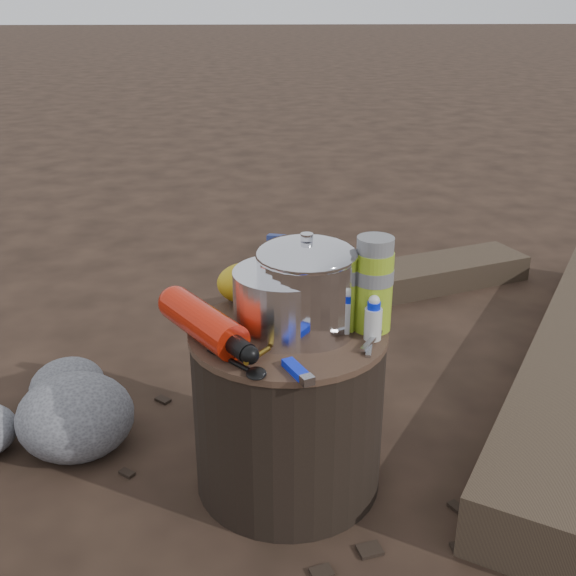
{
  "coord_description": "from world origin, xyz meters",
  "views": [
    {
      "loc": [
        -0.07,
        -1.29,
        1.03
      ],
      "look_at": [
        0.0,
        0.0,
        0.48
      ],
      "focal_mm": 42.84,
      "sensor_mm": 36.0,
      "label": 1
    }
  ],
  "objects": [
    {
      "name": "thermos",
      "position": [
        0.18,
        0.0,
        0.48
      ],
      "size": [
        0.08,
        0.08,
        0.2
      ],
      "primitive_type": "cylinder",
      "color": "#91B222",
      "rests_on": "stump"
    },
    {
      "name": "camping_pot",
      "position": [
        0.04,
        -0.0,
        0.48
      ],
      "size": [
        0.2,
        0.2,
        0.2
      ],
      "primitive_type": "cylinder",
      "color": "silver",
      "rests_on": "stump"
    },
    {
      "name": "fuel_bottle",
      "position": [
        -0.17,
        -0.03,
        0.42
      ],
      "size": [
        0.23,
        0.3,
        0.08
      ],
      "primitive_type": null,
      "rotation": [
        0.0,
        0.0,
        0.58
      ],
      "color": "red",
      "rests_on": "stump"
    },
    {
      "name": "travel_mug",
      "position": [
        0.09,
        0.15,
        0.44
      ],
      "size": [
        0.07,
        0.07,
        0.11
      ],
      "primitive_type": "cylinder",
      "color": "black",
      "rests_on": "stump"
    },
    {
      "name": "squeeze_bottle",
      "position": [
        0.17,
        -0.05,
        0.43
      ],
      "size": [
        0.04,
        0.04,
        0.08
      ],
      "primitive_type": "cylinder",
      "color": "silver",
      "rests_on": "stump"
    },
    {
      "name": "spork",
      "position": [
        -0.12,
        -0.13,
        0.39
      ],
      "size": [
        0.13,
        0.13,
        0.01
      ],
      "primitive_type": null,
      "rotation": [
        0.0,
        0.0,
        0.74
      ],
      "color": "black",
      "rests_on": "stump"
    },
    {
      "name": "foil_windscreen",
      "position": [
        -0.0,
        0.01,
        0.45
      ],
      "size": [
        0.22,
        0.22,
        0.13
      ],
      "primitive_type": "cylinder",
      "color": "silver",
      "rests_on": "stump"
    },
    {
      "name": "stuff_sack",
      "position": [
        -0.09,
        0.15,
        0.43
      ],
      "size": [
        0.14,
        0.11,
        0.09
      ],
      "primitive_type": "ellipsoid",
      "color": "gold",
      "rests_on": "stump"
    },
    {
      "name": "log_small",
      "position": [
        0.44,
        1.06,
        0.05
      ],
      "size": [
        1.15,
        0.6,
        0.1
      ],
      "primitive_type": "cube",
      "rotation": [
        0.0,
        0.0,
        -1.22
      ],
      "color": "#392D21",
      "rests_on": "ground"
    },
    {
      "name": "ground",
      "position": [
        0.0,
        0.0,
        0.0
      ],
      "size": [
        60.0,
        60.0,
        0.0
      ],
      "primitive_type": "plane",
      "color": "black",
      "rests_on": "ground"
    },
    {
      "name": "stump",
      "position": [
        0.0,
        0.0,
        0.19
      ],
      "size": [
        0.42,
        0.42,
        0.38
      ],
      "primitive_type": "cylinder",
      "color": "black",
      "rests_on": "ground"
    },
    {
      "name": "pot_grabber",
      "position": [
        0.16,
        -0.06,
        0.39
      ],
      "size": [
        0.09,
        0.14,
        0.01
      ],
      "primitive_type": null,
      "rotation": [
        0.0,
        0.0,
        -0.39
      ],
      "color": "#A8A7AD",
      "rests_on": "stump"
    },
    {
      "name": "food_pouch",
      "position": [
        0.02,
        0.15,
        0.46
      ],
      "size": [
        0.13,
        0.06,
        0.16
      ],
      "primitive_type": "cube",
      "rotation": [
        0.0,
        0.0,
        -0.26
      ],
      "color": "navy",
      "rests_on": "stump"
    },
    {
      "name": "lighter",
      "position": [
        0.0,
        -0.18,
        0.39
      ],
      "size": [
        0.06,
        0.09,
        0.02
      ],
      "primitive_type": "cube",
      "rotation": [
        0.0,
        0.0,
        0.42
      ],
      "color": "#0B22E0",
      "rests_on": "stump"
    }
  ]
}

